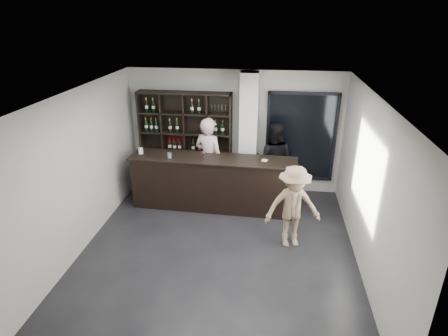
# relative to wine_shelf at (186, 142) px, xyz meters

# --- Properties ---
(floor) EXTENTS (5.00, 5.50, 0.01)m
(floor) POSITION_rel_wine_shelf_xyz_m (1.15, -2.57, -1.20)
(floor) COLOR black
(floor) RESTS_ON ground
(wine_shelf) EXTENTS (2.20, 0.35, 2.40)m
(wine_shelf) POSITION_rel_wine_shelf_xyz_m (0.00, 0.00, 0.00)
(wine_shelf) COLOR black
(wine_shelf) RESTS_ON floor
(structural_column) EXTENTS (0.40, 0.40, 2.90)m
(structural_column) POSITION_rel_wine_shelf_xyz_m (1.50, -0.10, 0.25)
(structural_column) COLOR silver
(structural_column) RESTS_ON floor
(glass_panel) EXTENTS (1.60, 0.08, 2.10)m
(glass_panel) POSITION_rel_wine_shelf_xyz_m (2.70, 0.12, 0.20)
(glass_panel) COLOR black
(glass_panel) RESTS_ON floor
(tasting_counter) EXTENTS (3.61, 0.74, 1.19)m
(tasting_counter) POSITION_rel_wine_shelf_xyz_m (0.80, -0.92, -0.60)
(tasting_counter) COLOR black
(tasting_counter) RESTS_ON floor
(taster_pink) EXTENTS (0.85, 0.73, 1.96)m
(taster_pink) POSITION_rel_wine_shelf_xyz_m (0.64, -0.50, -0.22)
(taster_pink) COLOR #CFA8B4
(taster_pink) RESTS_ON floor
(taster_black) EXTENTS (0.98, 0.81, 1.83)m
(taster_black) POSITION_rel_wine_shelf_xyz_m (2.10, -0.17, -0.29)
(taster_black) COLOR black
(taster_black) RESTS_ON floor
(customer) EXTENTS (1.15, 0.81, 1.61)m
(customer) POSITION_rel_wine_shelf_xyz_m (2.48, -2.17, -0.40)
(customer) COLOR #8F7357
(customer) RESTS_ON floor
(wine_glass) EXTENTS (0.11, 0.11, 0.21)m
(wine_glass) POSITION_rel_wine_shelf_xyz_m (0.61, -1.03, 0.09)
(wine_glass) COLOR white
(wine_glass) RESTS_ON tasting_counter
(spit_cup) EXTENTS (0.11, 0.11, 0.12)m
(spit_cup) POSITION_rel_wine_shelf_xyz_m (-0.12, -1.04, 0.05)
(spit_cup) COLOR #A7BCD2
(spit_cup) RESTS_ON tasting_counter
(napkin_stack) EXTENTS (0.14, 0.14, 0.02)m
(napkin_stack) POSITION_rel_wine_shelf_xyz_m (1.91, -0.93, 0.00)
(napkin_stack) COLOR white
(napkin_stack) RESTS_ON tasting_counter
(card_stand) EXTENTS (0.10, 0.07, 0.14)m
(card_stand) POSITION_rel_wine_shelf_xyz_m (-0.81, -0.88, 0.06)
(card_stand) COLOR white
(card_stand) RESTS_ON tasting_counter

